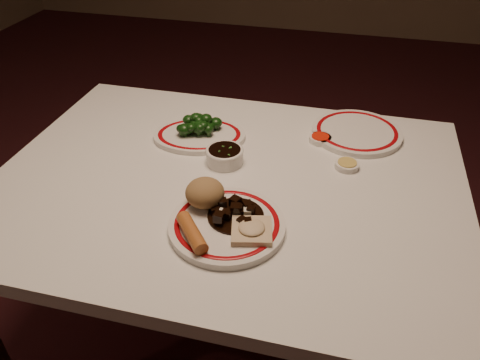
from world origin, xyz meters
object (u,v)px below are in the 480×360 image
(main_plate, at_px, (227,225))
(soy_bowl, at_px, (225,156))
(spring_roll, at_px, (192,233))
(dining_table, at_px, (228,206))
(fried_wonton, at_px, (252,230))
(broccoli_plate, at_px, (199,136))
(stirfry_heap, at_px, (234,213))
(broccoli_pile, at_px, (199,125))
(rice_mound, at_px, (205,193))

(main_plate, distance_m, soy_bowl, 0.27)
(spring_roll, relative_size, soy_bowl, 1.15)
(dining_table, distance_m, spring_roll, 0.28)
(fried_wonton, distance_m, broccoli_plate, 0.45)
(dining_table, relative_size, fried_wonton, 11.64)
(dining_table, height_order, broccoli_plate, broccoli_plate)
(stirfry_heap, bearing_deg, fried_wonton, -41.64)
(dining_table, height_order, fried_wonton, fried_wonton)
(broccoli_plate, bearing_deg, broccoli_pile, 114.48)
(dining_table, relative_size, stirfry_heap, 9.36)
(rice_mound, height_order, stirfry_heap, rice_mound)
(stirfry_heap, height_order, broccoli_pile, broccoli_pile)
(spring_roll, distance_m, broccoli_pile, 0.45)
(rice_mound, height_order, broccoli_pile, rice_mound)
(fried_wonton, relative_size, soy_bowl, 1.04)
(dining_table, relative_size, broccoli_plate, 3.95)
(stirfry_heap, bearing_deg, soy_bowl, 110.57)
(spring_roll, relative_size, stirfry_heap, 0.89)
(rice_mound, height_order, fried_wonton, rice_mound)
(broccoli_pile, bearing_deg, stirfry_heap, -60.27)
(soy_bowl, bearing_deg, broccoli_pile, 134.31)
(main_plate, height_order, soy_bowl, soy_bowl)
(dining_table, distance_m, broccoli_pile, 0.26)
(dining_table, distance_m, main_plate, 0.22)
(dining_table, xyz_separation_m, spring_roll, (-0.01, -0.25, 0.13))
(spring_roll, bearing_deg, broccoli_pile, 67.45)
(fried_wonton, distance_m, broccoli_pile, 0.46)
(broccoli_plate, distance_m, soy_bowl, 0.15)
(broccoli_plate, bearing_deg, dining_table, -52.91)
(dining_table, distance_m, fried_wonton, 0.26)
(main_plate, bearing_deg, broccoli_pile, 116.78)
(rice_mound, height_order, spring_roll, rice_mound)
(dining_table, xyz_separation_m, fried_wonton, (0.11, -0.21, 0.12))
(rice_mound, relative_size, stirfry_heap, 0.71)
(broccoli_pile, xyz_separation_m, soy_bowl, (0.11, -0.11, -0.02))
(spring_roll, xyz_separation_m, stirfry_heap, (0.07, 0.09, -0.01))
(main_plate, distance_m, stirfry_heap, 0.03)
(rice_mound, bearing_deg, fried_wonton, -29.58)
(spring_roll, distance_m, stirfry_heap, 0.11)
(dining_table, height_order, spring_roll, spring_roll)
(rice_mound, bearing_deg, main_plate, -37.89)
(dining_table, relative_size, rice_mound, 13.23)
(rice_mound, bearing_deg, dining_table, 83.18)
(dining_table, xyz_separation_m, broccoli_plate, (-0.13, 0.18, 0.10))
(dining_table, height_order, main_plate, main_plate)
(main_plate, height_order, stirfry_heap, stirfry_heap)
(spring_roll, bearing_deg, soy_bowl, 54.29)
(broccoli_plate, height_order, broccoli_pile, broccoli_pile)
(fried_wonton, xyz_separation_m, broccoli_plate, (-0.24, 0.38, -0.02))
(spring_roll, height_order, stirfry_heap, stirfry_heap)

